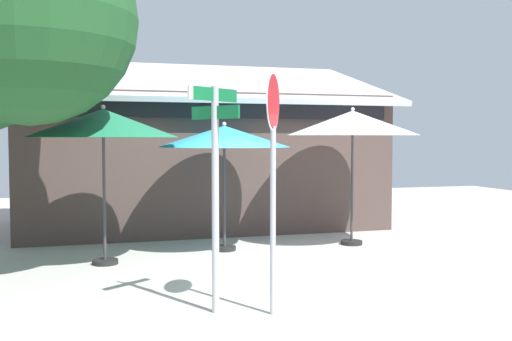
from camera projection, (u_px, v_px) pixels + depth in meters
The scene contains 7 objects.
ground_plane at pixel (281, 277), 9.22m from camera, with size 28.00×28.00×0.10m, color #ADA8A0.
cafe_building at pixel (201, 158), 14.45m from camera, with size 8.90×4.77×4.29m.
street_sign_post at pixel (215, 176), 7.09m from camera, with size 0.71×0.66×2.81m.
stop_sign at pixel (273, 150), 7.01m from camera, with size 0.36×0.62×2.97m.
patio_umbrella_forest_green_left at pixel (103, 124), 9.82m from camera, with size 2.57×2.57×2.74m.
patio_umbrella_teal_center at pixel (224, 137), 11.06m from camera, with size 2.55×2.55×2.49m.
patio_umbrella_ivory_right at pixel (353, 124), 11.67m from camera, with size 2.66×2.66×2.80m.
Camera 1 is at (-2.89, -8.65, 2.17)m, focal length 40.46 mm.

